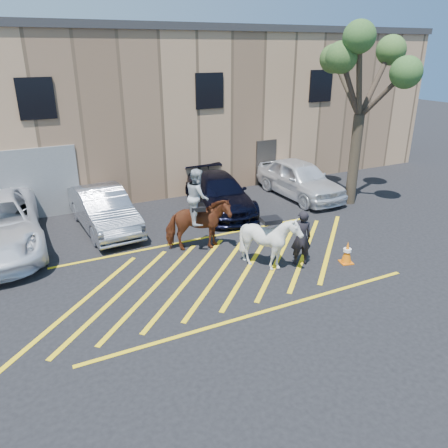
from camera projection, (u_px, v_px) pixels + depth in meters
name	position (u px, v px, depth m)	size (l,w,h in m)	color
ground	(217.00, 267.00, 13.58)	(90.00, 90.00, 0.00)	black
car_silver_sedan	(104.00, 210.00, 16.15)	(1.63, 4.67, 1.54)	gray
car_blue_suv	(219.00, 193.00, 18.10)	(2.04, 5.01, 1.45)	black
car_white_suv	(300.00, 179.00, 19.74)	(1.97, 4.89, 1.66)	white
handler	(301.00, 238.00, 13.45)	(0.64, 0.42, 1.77)	black
warehouse	(115.00, 105.00, 22.17)	(32.42, 10.20, 7.30)	tan
hatching_zone	(221.00, 271.00, 13.33)	(12.60, 5.12, 0.01)	yellow
mounted_bay	(198.00, 218.00, 14.33)	(2.29, 1.47, 2.80)	maroon
saddled_white	(270.00, 241.00, 13.18)	(1.66, 1.81, 1.78)	white
traffic_cone	(347.00, 252.00, 13.70)	(0.46, 0.46, 0.73)	#E16109
tree	(365.00, 65.00, 17.07)	(3.99, 4.37, 7.31)	#453929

